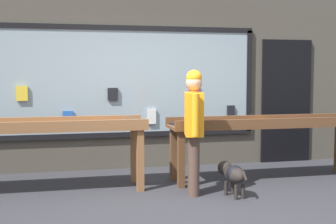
% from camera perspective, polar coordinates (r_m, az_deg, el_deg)
% --- Properties ---
extents(ground_plane, '(40.00, 40.00, 0.00)m').
position_cam_1_polar(ground_plane, '(5.48, 1.10, -11.54)').
color(ground_plane, '#2D2D33').
extents(shopfront_facade, '(7.80, 0.29, 3.22)m').
position_cam_1_polar(shopfront_facade, '(7.60, -3.32, 5.20)').
color(shopfront_facade, '#4C473D').
rests_on(shopfront_facade, ground_plane).
extents(display_table_left, '(2.85, 0.68, 0.95)m').
position_cam_1_polar(display_table_left, '(6.24, -15.90, -2.47)').
color(display_table_left, brown).
rests_on(display_table_left, ground_plane).
extents(display_table_right, '(2.85, 0.61, 0.91)m').
position_cam_1_polar(display_table_right, '(6.88, 11.90, -2.01)').
color(display_table_right, brown).
rests_on(display_table_right, ground_plane).
extents(person_browsing, '(0.31, 0.62, 1.58)m').
position_cam_1_polar(person_browsing, '(5.86, 3.16, -1.38)').
color(person_browsing, '#4C382D').
rests_on(person_browsing, ground_plane).
extents(small_dog, '(0.28, 0.59, 0.41)m').
position_cam_1_polar(small_dog, '(5.94, 7.91, -7.47)').
color(small_dog, black).
rests_on(small_dog, ground_plane).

